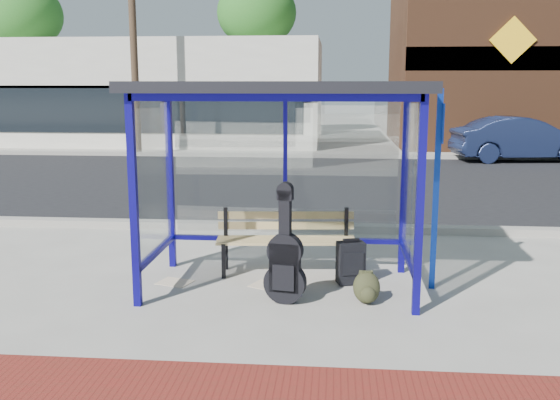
# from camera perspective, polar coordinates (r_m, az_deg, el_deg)

# --- Properties ---
(ground) EXTENTS (120.00, 120.00, 0.00)m
(ground) POSITION_cam_1_polar(r_m,az_deg,el_deg) (7.52, 0.01, -7.98)
(ground) COLOR #B2ADA0
(ground) RESTS_ON ground
(brick_paver_strip) EXTENTS (60.00, 1.00, 0.01)m
(brick_paver_strip) POSITION_cam_1_polar(r_m,az_deg,el_deg) (5.13, -2.65, -17.22)
(brick_paver_strip) COLOR maroon
(brick_paver_strip) RESTS_ON ground
(curb_near) EXTENTS (60.00, 0.25, 0.12)m
(curb_near) POSITION_cam_1_polar(r_m,az_deg,el_deg) (10.28, 1.43, -2.50)
(curb_near) COLOR gray
(curb_near) RESTS_ON ground
(street_asphalt) EXTENTS (60.00, 10.00, 0.00)m
(street_asphalt) POSITION_cam_1_polar(r_m,az_deg,el_deg) (15.30, 2.64, 1.65)
(street_asphalt) COLOR black
(street_asphalt) RESTS_ON ground
(curb_far) EXTENTS (60.00, 0.25, 0.12)m
(curb_far) POSITION_cam_1_polar(r_m,az_deg,el_deg) (20.34, 3.25, 4.06)
(curb_far) COLOR gray
(curb_far) RESTS_ON ground
(far_sidewalk) EXTENTS (60.00, 4.00, 0.01)m
(far_sidewalk) POSITION_cam_1_polar(r_m,az_deg,el_deg) (22.23, 3.41, 4.48)
(far_sidewalk) COLOR #B2ADA0
(far_sidewalk) RESTS_ON ground
(bus_shelter) EXTENTS (3.30, 1.80, 2.42)m
(bus_shelter) POSITION_cam_1_polar(r_m,az_deg,el_deg) (7.20, 0.06, 8.02)
(bus_shelter) COLOR #110B80
(bus_shelter) RESTS_ON ground
(storefront_white) EXTENTS (18.00, 6.04, 4.00)m
(storefront_white) POSITION_cam_1_polar(r_m,az_deg,el_deg) (26.86, -16.18, 9.42)
(storefront_white) COLOR silver
(storefront_white) RESTS_ON ground
(storefront_brown) EXTENTS (10.00, 7.08, 6.40)m
(storefront_brown) POSITION_cam_1_polar(r_m,az_deg,el_deg) (26.64, 21.57, 11.68)
(storefront_brown) COLOR #59331E
(storefront_brown) RESTS_ON ground
(tree_left) EXTENTS (3.60, 3.60, 7.03)m
(tree_left) POSITION_cam_1_polar(r_m,az_deg,el_deg) (32.70, -22.38, 15.27)
(tree_left) COLOR #4C3826
(tree_left) RESTS_ON ground
(tree_mid) EXTENTS (3.60, 3.60, 7.03)m
(tree_mid) POSITION_cam_1_polar(r_m,az_deg,el_deg) (29.48, -2.14, 16.63)
(tree_mid) COLOR #4C3826
(tree_mid) RESTS_ON ground
(utility_pole_west) EXTENTS (1.60, 0.24, 8.00)m
(utility_pole_west) POSITION_cam_1_polar(r_m,az_deg,el_deg) (21.60, -13.29, 14.94)
(utility_pole_west) COLOR #4C3826
(utility_pole_west) RESTS_ON ground
(bench) EXTENTS (1.79, 0.58, 0.83)m
(bench) POSITION_cam_1_polar(r_m,az_deg,el_deg) (7.97, 0.55, -3.38)
(bench) COLOR black
(bench) RESTS_ON ground
(guitar_bag) EXTENTS (0.48, 0.21, 1.27)m
(guitar_bag) POSITION_cam_1_polar(r_m,az_deg,el_deg) (6.87, 0.47, -5.71)
(guitar_bag) COLOR black
(guitar_bag) RESTS_ON ground
(suitcase) EXTENTS (0.37, 0.29, 0.56)m
(suitcase) POSITION_cam_1_polar(r_m,az_deg,el_deg) (7.62, 6.49, -5.74)
(suitcase) COLOR black
(suitcase) RESTS_ON ground
(backpack) EXTENTS (0.32, 0.30, 0.36)m
(backpack) POSITION_cam_1_polar(r_m,az_deg,el_deg) (7.01, 7.94, -8.00)
(backpack) COLOR #2C2D19
(backpack) RESTS_ON ground
(sign_post) EXTENTS (0.11, 0.29, 2.34)m
(sign_post) POSITION_cam_1_polar(r_m,az_deg,el_deg) (7.41, 14.19, 1.91)
(sign_post) COLOR navy
(sign_post) RESTS_ON ground
(newspaper_a) EXTENTS (0.47, 0.41, 0.01)m
(newspaper_a) POSITION_cam_1_polar(r_m,az_deg,el_deg) (7.79, -9.59, -7.43)
(newspaper_a) COLOR white
(newspaper_a) RESTS_ON ground
(newspaper_b) EXTENTS (0.50, 0.46, 0.01)m
(newspaper_b) POSITION_cam_1_polar(r_m,az_deg,el_deg) (7.57, -1.08, -7.82)
(newspaper_b) COLOR white
(newspaper_b) RESTS_ON ground
(newspaper_c) EXTENTS (0.42, 0.39, 0.01)m
(newspaper_c) POSITION_cam_1_polar(r_m,az_deg,el_deg) (7.89, 0.83, -7.05)
(newspaper_c) COLOR white
(newspaper_c) RESTS_ON ground
(parked_car) EXTENTS (4.32, 1.97, 1.37)m
(parked_car) POSITION_cam_1_polar(r_m,az_deg,el_deg) (20.73, 21.23, 5.22)
(parked_car) COLOR #172143
(parked_car) RESTS_ON ground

